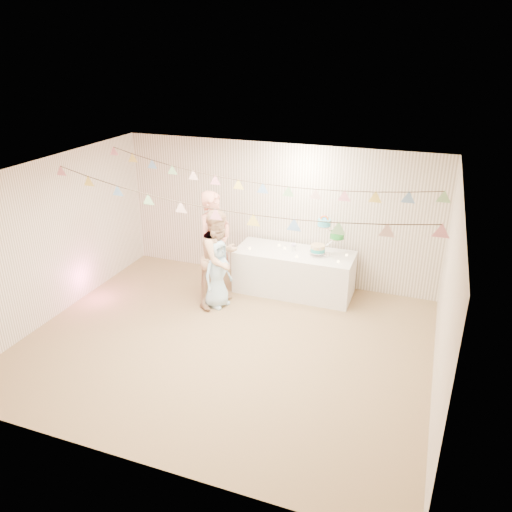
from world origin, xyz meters
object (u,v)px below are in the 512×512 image
(table, at_px, (294,272))
(person_adult_a, at_px, (215,245))
(cake_stand, at_px, (327,239))
(person_adult_b, at_px, (220,258))
(person_child, at_px, (217,273))

(table, distance_m, person_adult_a, 1.52)
(table, bearing_deg, cake_stand, 5.19)
(table, bearing_deg, person_adult_b, -141.36)
(table, bearing_deg, person_adult_a, -156.14)
(table, height_order, person_adult_b, person_adult_b)
(person_child, bearing_deg, table, -31.50)
(cake_stand, bearing_deg, person_adult_a, -161.36)
(table, relative_size, person_adult_a, 1.09)
(cake_stand, bearing_deg, person_child, -148.91)
(table, height_order, cake_stand, cake_stand)
(person_adult_a, bearing_deg, cake_stand, -52.61)
(person_adult_b, bearing_deg, cake_stand, -42.95)
(person_adult_b, bearing_deg, table, -33.55)
(cake_stand, xyz_separation_m, person_adult_b, (-1.63, -0.91, -0.23))
(person_adult_b, distance_m, person_child, 0.26)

